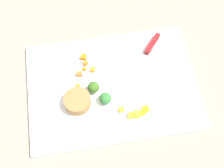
# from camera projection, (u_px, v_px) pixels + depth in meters

# --- Properties ---
(ground_plane) EXTENTS (4.00, 4.00, 0.00)m
(ground_plane) POSITION_uv_depth(u_px,v_px,m) (112.00, 87.00, 0.91)
(ground_plane) COLOR gray
(cutting_board) EXTENTS (0.50, 0.35, 0.01)m
(cutting_board) POSITION_uv_depth(u_px,v_px,m) (112.00, 86.00, 0.91)
(cutting_board) COLOR white
(cutting_board) RESTS_ON ground_plane
(prep_bowl) EXTENTS (0.08, 0.08, 0.03)m
(prep_bowl) POSITION_uv_depth(u_px,v_px,m) (77.00, 101.00, 0.86)
(prep_bowl) COLOR olive
(prep_bowl) RESTS_ON cutting_board
(chef_knife) EXTENTS (0.22, 0.25, 0.02)m
(chef_knife) POSITION_uv_depth(u_px,v_px,m) (144.00, 57.00, 0.94)
(chef_knife) COLOR silver
(chef_knife) RESTS_ON cutting_board
(carrot_dice_0) EXTENTS (0.01, 0.01, 0.01)m
(carrot_dice_0) POSITION_uv_depth(u_px,v_px,m) (78.00, 86.00, 0.90)
(carrot_dice_0) COLOR orange
(carrot_dice_0) RESTS_ON cutting_board
(carrot_dice_1) EXTENTS (0.02, 0.02, 0.01)m
(carrot_dice_1) POSITION_uv_depth(u_px,v_px,m) (86.00, 63.00, 0.93)
(carrot_dice_1) COLOR orange
(carrot_dice_1) RESTS_ON cutting_board
(carrot_dice_2) EXTENTS (0.02, 0.02, 0.01)m
(carrot_dice_2) POSITION_uv_depth(u_px,v_px,m) (84.00, 57.00, 0.94)
(carrot_dice_2) COLOR orange
(carrot_dice_2) RESTS_ON cutting_board
(carrot_dice_3) EXTENTS (0.02, 0.02, 0.01)m
(carrot_dice_3) POSITION_uv_depth(u_px,v_px,m) (93.00, 69.00, 0.92)
(carrot_dice_3) COLOR orange
(carrot_dice_3) RESTS_ON cutting_board
(carrot_dice_4) EXTENTS (0.01, 0.01, 0.01)m
(carrot_dice_4) POSITION_uv_depth(u_px,v_px,m) (84.00, 69.00, 0.92)
(carrot_dice_4) COLOR orange
(carrot_dice_4) RESTS_ON cutting_board
(carrot_dice_5) EXTENTS (0.02, 0.01, 0.01)m
(carrot_dice_5) POSITION_uv_depth(u_px,v_px,m) (79.00, 74.00, 0.91)
(carrot_dice_5) COLOR orange
(carrot_dice_5) RESTS_ON cutting_board
(pepper_dice_0) EXTENTS (0.02, 0.02, 0.01)m
(pepper_dice_0) POSITION_uv_depth(u_px,v_px,m) (142.00, 113.00, 0.86)
(pepper_dice_0) COLOR yellow
(pepper_dice_0) RESTS_ON cutting_board
(pepper_dice_1) EXTENTS (0.02, 0.02, 0.01)m
(pepper_dice_1) POSITION_uv_depth(u_px,v_px,m) (131.00, 115.00, 0.85)
(pepper_dice_1) COLOR yellow
(pepper_dice_1) RESTS_ON cutting_board
(pepper_dice_2) EXTENTS (0.02, 0.02, 0.01)m
(pepper_dice_2) POSITION_uv_depth(u_px,v_px,m) (122.00, 110.00, 0.86)
(pepper_dice_2) COLOR yellow
(pepper_dice_2) RESTS_ON cutting_board
(pepper_dice_3) EXTENTS (0.03, 0.03, 0.02)m
(pepper_dice_3) POSITION_uv_depth(u_px,v_px,m) (137.00, 114.00, 0.85)
(pepper_dice_3) COLOR yellow
(pepper_dice_3) RESTS_ON cutting_board
(pepper_dice_4) EXTENTS (0.02, 0.02, 0.01)m
(pepper_dice_4) POSITION_uv_depth(u_px,v_px,m) (146.00, 109.00, 0.86)
(pepper_dice_4) COLOR yellow
(pepper_dice_4) RESTS_ON cutting_board
(broccoli_floret_0) EXTENTS (0.03, 0.03, 0.04)m
(broccoli_floret_0) POSITION_uv_depth(u_px,v_px,m) (105.00, 98.00, 0.87)
(broccoli_floret_0) COLOR #94C256
(broccoli_floret_0) RESTS_ON cutting_board
(broccoli_floret_1) EXTENTS (0.03, 0.03, 0.04)m
(broccoli_floret_1) POSITION_uv_depth(u_px,v_px,m) (94.00, 87.00, 0.88)
(broccoli_floret_1) COLOR #8BBE6A
(broccoli_floret_1) RESTS_ON cutting_board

